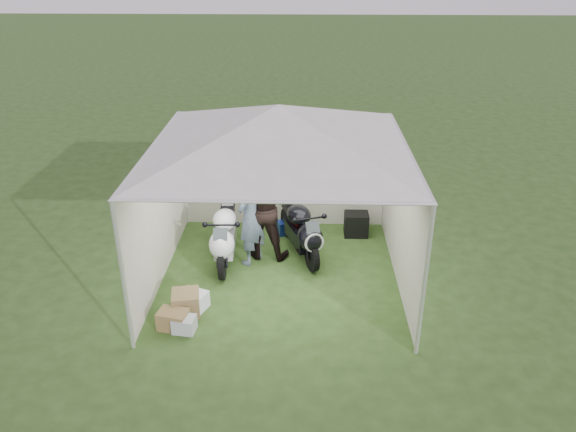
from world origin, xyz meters
The scene contains 12 objects.
ground centered at (0.00, 0.00, 0.00)m, with size 80.00×80.00×0.00m, color #274217.
canopy_tent centered at (0.00, 0.03, 2.58)m, with size 5.66×5.66×3.00m.
motorcycle_white centered at (-1.00, 0.45, 0.53)m, with size 0.48×1.94×0.95m.
motorcycle_black centered at (0.36, 0.73, 0.53)m, with size 0.88×1.85×0.95m.
paddock_stand centered at (0.07, 1.55, 0.14)m, with size 0.36×0.23×0.27m, color #1D37AC.
person_dark_jacket centered at (-0.33, 0.70, 0.97)m, with size 0.95×0.74×1.94m, color black.
person_blue_jacket centered at (-0.52, 0.46, 0.88)m, with size 0.64×0.42×1.77m, color slate.
equipment_box centered at (1.43, 1.54, 0.23)m, with size 0.46×0.37×0.46m, color black.
crate_0 centered at (-1.31, -1.01, 0.14)m, with size 0.41×0.32×0.27m, color white.
crate_1 centered at (-1.40, -1.15, 0.18)m, with size 0.41×0.41×0.37m, color olive.
crate_2 centered at (-1.34, -1.60, 0.12)m, with size 0.32×0.27×0.24m, color #B0B4B9.
crate_3 centered at (-1.52, -1.53, 0.14)m, with size 0.43×0.31×0.29m, color olive.
Camera 1 is at (0.40, -8.29, 5.17)m, focal length 35.00 mm.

